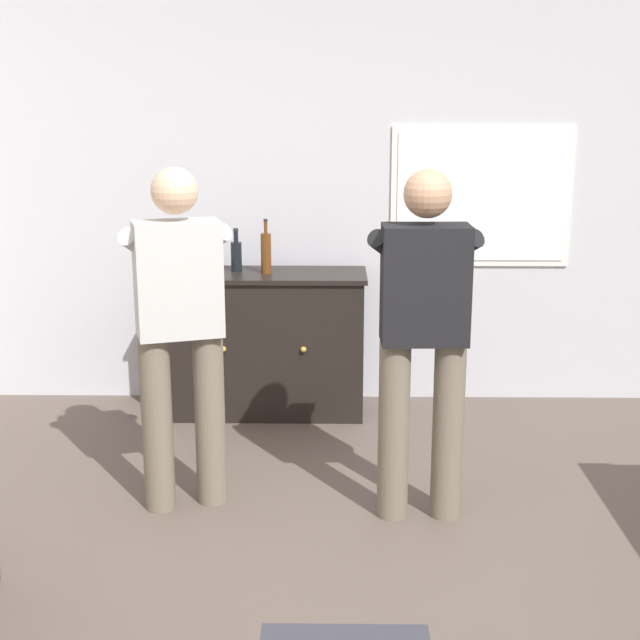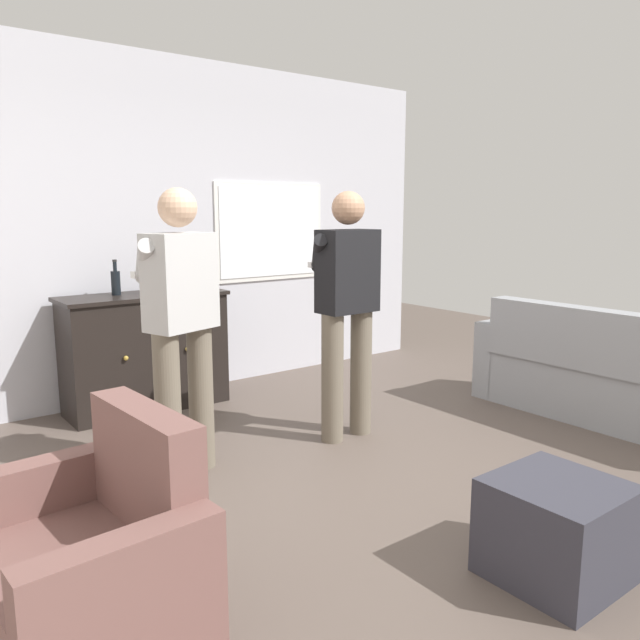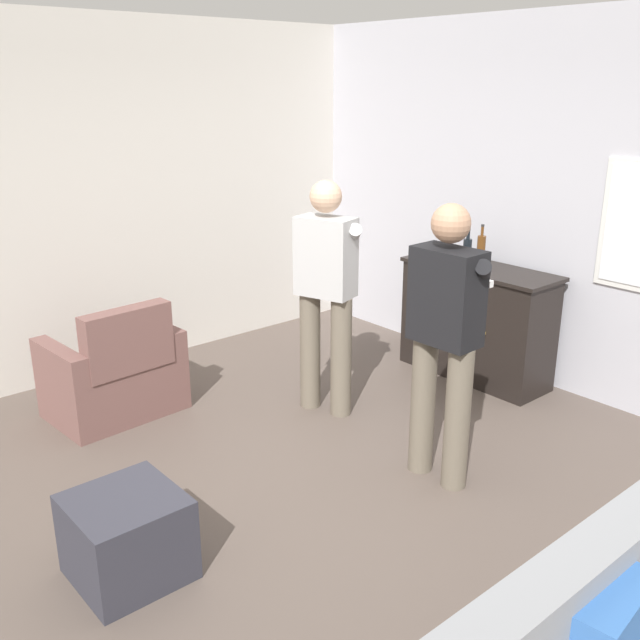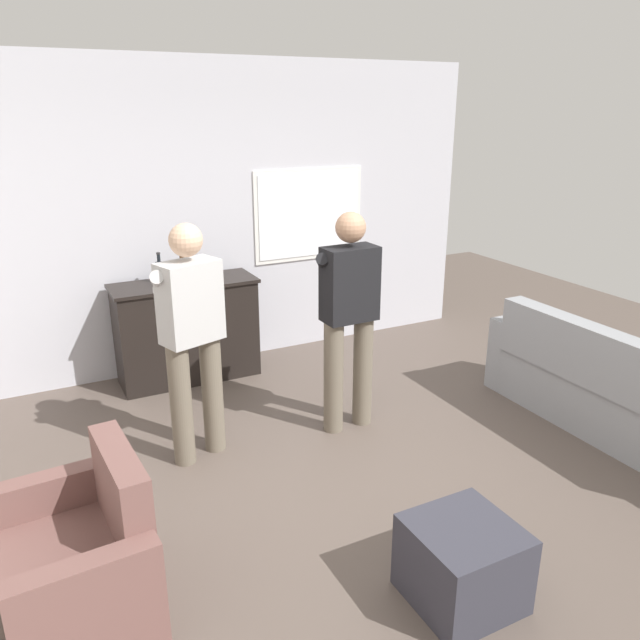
% 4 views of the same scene
% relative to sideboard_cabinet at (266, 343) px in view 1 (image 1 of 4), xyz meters
% --- Properties ---
extents(ground, '(10.40, 10.40, 0.00)m').
position_rel_sideboard_cabinet_xyz_m(ground, '(0.52, -2.30, -0.46)').
color(ground, brown).
extents(wall_back_with_window, '(5.20, 0.15, 2.80)m').
position_rel_sideboard_cabinet_xyz_m(wall_back_with_window, '(0.54, 0.36, 0.94)').
color(wall_back_with_window, silver).
rests_on(wall_back_with_window, ground).
extents(sideboard_cabinet, '(1.27, 0.49, 0.92)m').
position_rel_sideboard_cabinet_xyz_m(sideboard_cabinet, '(0.00, 0.00, 0.00)').
color(sideboard_cabinet, black).
rests_on(sideboard_cabinet, ground).
extents(bottle_wine_green, '(0.06, 0.06, 0.34)m').
position_rel_sideboard_cabinet_xyz_m(bottle_wine_green, '(0.01, -0.02, 0.59)').
color(bottle_wine_green, '#593314').
rests_on(bottle_wine_green, sideboard_cabinet).
extents(bottle_liquor_amber, '(0.07, 0.07, 0.27)m').
position_rel_sideboard_cabinet_xyz_m(bottle_liquor_amber, '(-0.18, 0.06, 0.56)').
color(bottle_liquor_amber, black).
rests_on(bottle_liquor_amber, sideboard_cabinet).
extents(person_standing_left, '(0.53, 0.52, 1.68)m').
position_rel_sideboard_cabinet_xyz_m(person_standing_left, '(-0.31, -1.33, 0.48)').
color(person_standing_left, '#6B6051').
rests_on(person_standing_left, ground).
extents(person_standing_right, '(0.56, 0.48, 1.68)m').
position_rel_sideboard_cabinet_xyz_m(person_standing_right, '(0.85, -1.44, 0.48)').
color(person_standing_right, '#6B6051').
rests_on(person_standing_right, ground).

